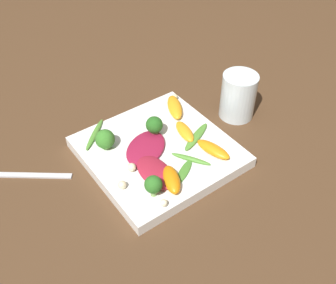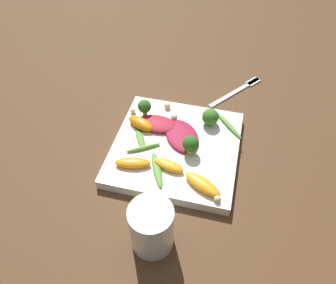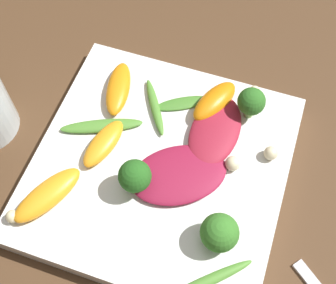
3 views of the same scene
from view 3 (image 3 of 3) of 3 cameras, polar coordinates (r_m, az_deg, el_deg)
name	(u,v)px [view 3 (image 3 of 3)]	position (r m, az deg, el deg)	size (l,w,h in m)	color
ground_plane	(160,173)	(0.51, -0.94, -3.83)	(2.40, 2.40, 0.00)	#4C331E
plate	(160,169)	(0.50, -0.96, -3.26)	(0.26, 0.26, 0.02)	white
radicchio_leaf_0	(179,174)	(0.48, 1.31, -3.98)	(0.11, 0.12, 0.01)	maroon
radicchio_leaf_1	(215,131)	(0.50, 5.76, 1.36)	(0.09, 0.06, 0.01)	maroon
orange_segment_0	(102,146)	(0.50, -8.00, -0.47)	(0.07, 0.04, 0.02)	orange
orange_segment_1	(215,101)	(0.52, 5.70, 4.94)	(0.07, 0.05, 0.02)	orange
orange_segment_2	(48,195)	(0.48, -14.48, -6.25)	(0.08, 0.06, 0.02)	orange
orange_segment_3	(118,88)	(0.53, -6.08, 6.51)	(0.08, 0.04, 0.02)	orange
broccoli_floret_0	(135,177)	(0.46, -4.06, -4.26)	(0.03, 0.03, 0.04)	#84AD5B
broccoli_floret_1	(220,233)	(0.44, 6.30, -10.95)	(0.04, 0.04, 0.04)	#7A9E51
broccoli_floret_2	(251,102)	(0.51, 10.12, 4.82)	(0.03, 0.03, 0.04)	#84AD5B
arugula_sprig_0	(182,103)	(0.53, 1.71, 4.79)	(0.05, 0.06, 0.00)	#47842D
arugula_sprig_1	(155,107)	(0.52, -1.61, 4.32)	(0.07, 0.05, 0.01)	#518E33
arugula_sprig_2	(102,126)	(0.51, -8.11, 1.95)	(0.05, 0.09, 0.01)	#518E33
arugula_sprig_3	(207,281)	(0.45, 4.80, -16.55)	(0.07, 0.08, 0.01)	#518E33
macadamia_nut_0	(271,153)	(0.50, 12.43, -1.33)	(0.01, 0.01, 0.01)	beige
macadamia_nut_1	(233,163)	(0.49, 7.90, -2.61)	(0.02, 0.02, 0.02)	beige
macadamia_nut_2	(254,91)	(0.54, 10.50, 6.12)	(0.01, 0.01, 0.01)	beige
macadamia_nut_3	(12,217)	(0.48, -18.46, -8.61)	(0.01, 0.01, 0.01)	beige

